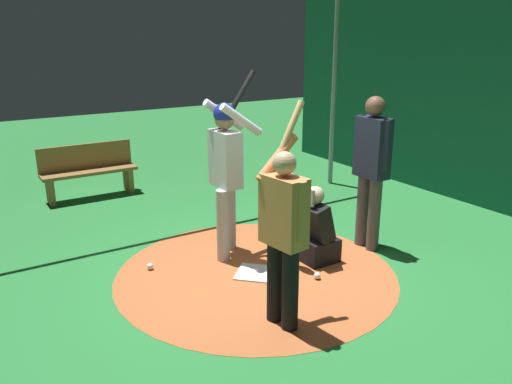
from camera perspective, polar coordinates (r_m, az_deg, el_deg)
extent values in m
plane|color=#287A38|center=(5.78, 0.00, -9.02)|extent=(25.23, 25.23, 0.00)
cylinder|color=#B76033|center=(5.78, 0.00, -9.00)|extent=(3.09, 3.09, 0.01)
cube|color=white|center=(5.78, 0.00, -8.92)|extent=(0.59, 0.59, 0.01)
cylinder|color=#B3B3B7|center=(5.95, -3.68, -3.76)|extent=(0.15, 0.15, 0.86)
cylinder|color=#B3B3B7|center=(6.28, -2.94, -2.60)|extent=(0.15, 0.15, 0.86)
cube|color=silver|center=(5.90, -3.42, 3.70)|extent=(0.22, 0.44, 0.64)
cylinder|color=silver|center=(5.68, -1.64, 8.00)|extent=(0.52, 0.09, 0.40)
cylinder|color=silver|center=(6.02, -3.58, 8.50)|extent=(0.52, 0.09, 0.40)
sphere|color=#9E704C|center=(5.81, -3.50, 8.02)|extent=(0.22, 0.22, 0.22)
sphere|color=navy|center=(5.80, -3.51, 8.61)|extent=(0.25, 0.25, 0.25)
cylinder|color=black|center=(6.00, -2.28, 9.81)|extent=(0.54, 0.06, 0.73)
cube|color=black|center=(6.09, 6.79, -6.28)|extent=(0.40, 0.40, 0.28)
cube|color=black|center=(5.94, 6.61, -3.25)|extent=(0.30, 0.40, 0.46)
sphere|color=beige|center=(5.82, 6.56, -0.37)|extent=(0.21, 0.21, 0.21)
cube|color=gray|center=(5.76, 5.82, -0.52)|extent=(0.03, 0.19, 0.19)
ellipsoid|color=brown|center=(5.77, 4.76, -4.99)|extent=(0.12, 0.28, 0.22)
cylinder|color=#4C4C51|center=(6.39, 12.92, -2.47)|extent=(0.15, 0.15, 0.90)
cylinder|color=#4C4C51|center=(6.52, 11.69, -1.98)|extent=(0.15, 0.15, 0.90)
cube|color=#1E2338|center=(6.24, 12.78, 4.81)|extent=(0.22, 0.42, 0.72)
cylinder|color=#1E2338|center=(6.09, 14.14, 4.96)|extent=(0.09, 0.09, 0.60)
cylinder|color=#1E2338|center=(6.36, 11.54, 5.66)|extent=(0.09, 0.09, 0.60)
sphere|color=brown|center=(6.15, 13.08, 9.23)|extent=(0.23, 0.23, 0.23)
cylinder|color=black|center=(4.64, 3.80, -10.65)|extent=(0.15, 0.15, 0.78)
cylinder|color=black|center=(4.77, 2.12, -9.80)|extent=(0.15, 0.15, 0.78)
cube|color=#E0824B|center=(4.42, 3.09, -2.12)|extent=(0.28, 0.45, 0.62)
cylinder|color=#E0824B|center=(4.27, 4.94, -2.18)|extent=(0.09, 0.09, 0.52)
cylinder|color=#E0824B|center=(4.51, 2.35, 3.78)|extent=(0.47, 0.15, 0.41)
sphere|color=tan|center=(4.30, 3.18, 3.19)|extent=(0.20, 0.20, 0.20)
cylinder|color=tan|center=(4.54, 3.12, 5.35)|extent=(0.47, 0.12, 0.74)
cube|color=#0F472D|center=(8.27, 26.04, 10.69)|extent=(0.20, 9.23, 3.72)
cylinder|color=gray|center=(8.92, 8.63, 11.54)|extent=(0.08, 0.08, 3.40)
cube|color=olive|center=(8.66, -17.94, 2.14)|extent=(1.49, 0.36, 0.05)
cube|color=olive|center=(8.76, -18.35, 3.78)|extent=(1.49, 0.04, 0.40)
cube|color=olive|center=(8.88, -13.94, 1.33)|extent=(0.08, 0.32, 0.40)
cube|color=olive|center=(8.59, -21.80, 0.06)|extent=(0.08, 0.32, 0.40)
sphere|color=white|center=(5.98, -11.63, -8.04)|extent=(0.07, 0.07, 0.07)
sphere|color=white|center=(5.68, 6.78, -9.18)|extent=(0.07, 0.07, 0.07)
sphere|color=white|center=(6.69, -3.59, -4.89)|extent=(0.07, 0.07, 0.07)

